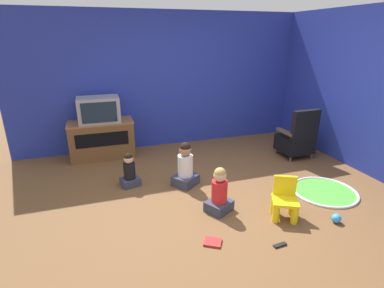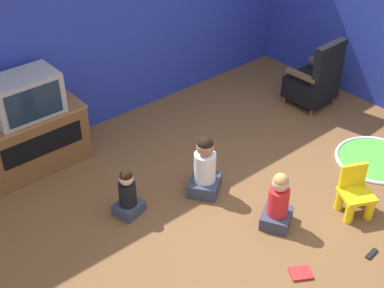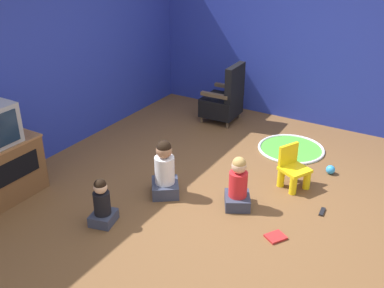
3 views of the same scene
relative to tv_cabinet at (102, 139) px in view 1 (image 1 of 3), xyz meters
The scene contains 13 objects.
ground_plane 2.59m from the tv_cabinet, 55.64° to the right, with size 30.00×30.00×0.00m, color brown.
wall_back 1.58m from the tv_cabinet, 15.49° to the left, with size 5.59×0.12×2.51m.
tv_cabinet is the anchor object (origin of this frame).
television 0.53m from the tv_cabinet, 90.00° to the right, with size 0.69×0.44×0.43m.
black_armchair 3.47m from the tv_cabinet, 18.47° to the right, with size 0.55×0.54×0.90m.
yellow_kid_chair 3.33m from the tv_cabinet, 53.26° to the right, with size 0.39×0.38×0.49m.
play_mat 3.73m from the tv_cabinet, 38.93° to the right, with size 0.89×0.89×0.04m.
child_watching_left 1.32m from the tv_cabinet, 75.81° to the right, with size 0.31×0.28×0.51m.
child_watching_center 1.86m from the tv_cabinet, 53.82° to the right, with size 0.44×0.43×0.66m.
child_watching_right 2.64m from the tv_cabinet, 60.65° to the right, with size 0.39×0.38×0.59m.
toy_ball 3.89m from the tv_cabinet, 49.77° to the right, with size 0.11×0.11×0.11m.
book 3.05m from the tv_cabinet, 70.97° to the right, with size 0.23×0.22×0.02m.
remote_control 3.55m from the tv_cabinet, 62.27° to the right, with size 0.15×0.06×0.02m.
Camera 1 is at (-1.48, -3.17, 2.08)m, focal length 28.00 mm.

